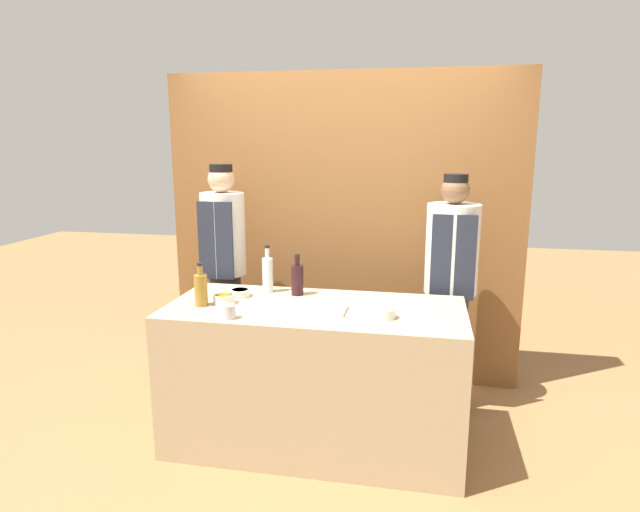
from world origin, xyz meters
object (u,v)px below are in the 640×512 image
bottle_clear (268,274)px  cutting_board (319,309)px  bottle_vinegar (201,289)px  chef_right (450,286)px  bottle_wine (297,279)px  sauce_bowl_brown (385,313)px  chef_left (225,269)px  sauce_bowl_yellow (240,292)px  sauce_bowl_orange (224,298)px  cup_steel (229,312)px

bottle_clear → cutting_board: bearing=-38.6°
cutting_board → bottle_vinegar: size_ratio=1.20×
chef_right → bottle_wine: bearing=-156.9°
sauce_bowl_brown → chef_left: size_ratio=0.07×
sauce_bowl_yellow → chef_right: (1.35, 0.53, -0.03)m
sauce_bowl_brown → chef_left: 1.49m
sauce_bowl_orange → cup_steel: size_ratio=1.70×
chef_left → cup_steel: bearing=-67.7°
sauce_bowl_orange → chef_left: (-0.26, 0.70, 0.01)m
cup_steel → chef_left: bearing=112.3°
cutting_board → bottle_clear: size_ratio=1.01×
cutting_board → chef_right: bearing=42.5°
sauce_bowl_orange → bottle_clear: (0.19, 0.30, 0.09)m
sauce_bowl_brown → chef_left: bearing=148.0°
cutting_board → bottle_vinegar: 0.73m
bottle_clear → bottle_wine: 0.21m
sauce_bowl_yellow → cutting_board: 0.59m
sauce_bowl_orange → sauce_bowl_yellow: size_ratio=1.04×
sauce_bowl_yellow → chef_left: bearing=120.1°
sauce_bowl_yellow → chef_right: bearing=21.6°
sauce_bowl_brown → bottle_vinegar: 1.12m
sauce_bowl_orange → bottle_wine: (0.40, 0.27, 0.08)m
cutting_board → chef_right: (0.79, 0.72, -0.01)m
bottle_wine → chef_left: chef_left is taller
cup_steel → chef_right: size_ratio=0.05×
sauce_bowl_yellow → chef_left: chef_left is taller
bottle_clear → chef_left: chef_left is taller
bottle_vinegar → bottle_clear: 0.48m
chef_right → sauce_bowl_yellow: bearing=-158.4°
bottle_vinegar → cup_steel: (0.25, -0.20, -0.07)m
sauce_bowl_yellow → cup_steel: (0.09, -0.43, 0.01)m
sauce_bowl_yellow → bottle_clear: bearing=43.1°
bottle_clear → chef_left: 0.61m
bottle_clear → bottle_wine: (0.21, -0.03, -0.02)m
chef_left → chef_right: (1.66, -0.00, -0.04)m
bottle_vinegar → sauce_bowl_yellow: bearing=54.7°
sauce_bowl_yellow → bottle_vinegar: 0.30m
sauce_bowl_orange → chef_left: size_ratio=0.08×
cutting_board → cup_steel: size_ratio=4.07×
sauce_bowl_yellow → chef_left: size_ratio=0.07×
sauce_bowl_yellow → bottle_wine: bottle_wine is taller
bottle_vinegar → bottle_wine: (0.52, 0.34, 0.00)m
cutting_board → chef_left: bearing=140.2°
sauce_bowl_orange → chef_right: bearing=26.6°
sauce_bowl_orange → chef_right: 1.56m
bottle_vinegar → chef_right: 1.70m
bottle_vinegar → chef_right: chef_right is taller
sauce_bowl_orange → chef_left: bearing=110.8°
sauce_bowl_brown → chef_right: chef_right is taller
sauce_bowl_orange → bottle_clear: bottle_clear is taller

